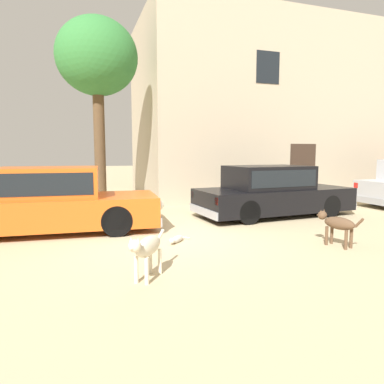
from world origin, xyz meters
The scene contains 8 objects.
ground_plane centered at (0.00, 0.00, 0.00)m, with size 80.00×80.00×0.00m, color tan.
parked_sedan_nearest centered at (-2.39, 1.12, 0.72)m, with size 4.87×2.03×1.46m.
parked_sedan_second centered at (3.37, 1.35, 0.71)m, with size 4.64×2.05×1.41m.
apartment_block centered at (8.57, 6.61, 3.50)m, with size 15.76×5.48×7.01m.
stray_dog_spotted centered at (-0.92, -2.43, 0.45)m, with size 0.70×0.89×0.69m.
stray_dog_tan centered at (2.86, -1.84, 0.43)m, with size 0.40×0.96×0.67m.
stray_cat centered at (0.03, -0.63, 0.07)m, with size 0.53×0.52×0.15m.
acacia_tree_left centered at (-1.11, 4.20, 4.60)m, with size 2.48×2.23×5.87m.
Camera 1 is at (-1.80, -7.09, 1.78)m, focal length 32.31 mm.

